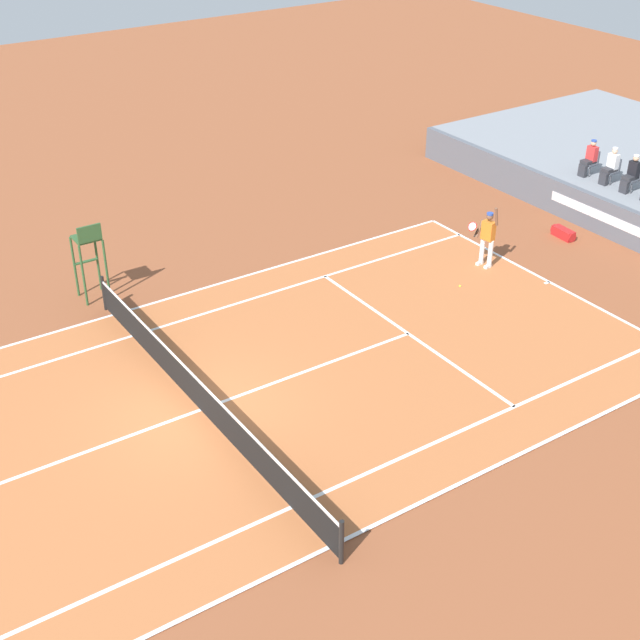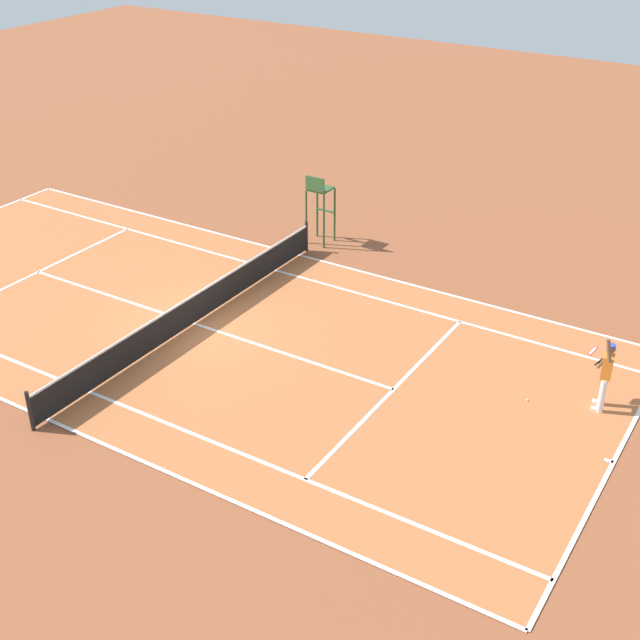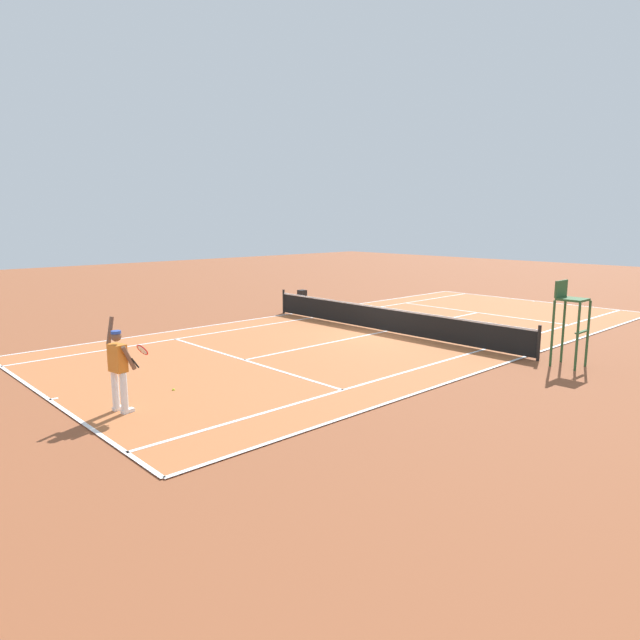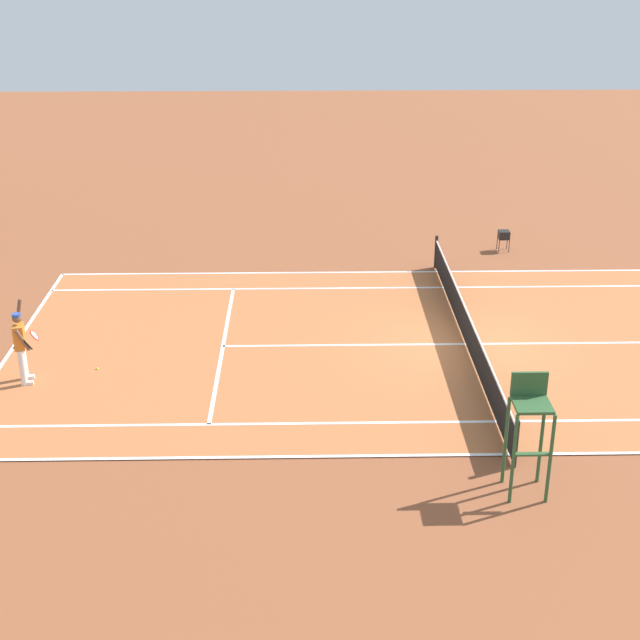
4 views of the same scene
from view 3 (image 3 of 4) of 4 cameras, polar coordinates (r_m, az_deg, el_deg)
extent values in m
plane|color=brown|center=(21.10, 6.60, -1.23)|extent=(80.00, 80.00, 0.00)
cube|color=#B76638|center=(21.10, 6.60, -1.20)|extent=(10.98, 23.78, 0.02)
cube|color=white|center=(14.51, -25.80, -7.30)|extent=(10.98, 0.10, 0.01)
cube|color=white|center=(31.02, 21.01, 1.82)|extent=(10.98, 0.10, 0.01)
cube|color=white|center=(18.12, 19.95, -3.57)|extent=(0.10, 23.78, 0.01)
cube|color=white|center=(24.94, -3.04, 0.62)|extent=(0.10, 23.78, 0.01)
cube|color=white|center=(18.76, 16.21, -2.91)|extent=(0.10, 23.78, 0.01)
cube|color=white|center=(23.91, -0.91, 0.23)|extent=(0.10, 23.78, 0.01)
cube|color=white|center=(16.84, -7.70, -4.05)|extent=(8.22, 0.10, 0.01)
cube|color=white|center=(26.23, 15.71, 0.73)|extent=(8.22, 0.10, 0.01)
cube|color=white|center=(21.10, 6.60, -1.17)|extent=(0.10, 12.80, 0.01)
cube|color=white|center=(14.54, -25.42, -7.24)|extent=(0.10, 0.20, 0.01)
cube|color=white|center=(30.93, 20.92, 1.80)|extent=(0.10, 0.20, 0.01)
cylinder|color=black|center=(17.82, 21.34, -2.19)|extent=(0.10, 0.10, 1.07)
cylinder|color=black|center=(25.20, -3.71, 1.89)|extent=(0.10, 0.10, 1.07)
cube|color=black|center=(21.01, 6.63, 0.06)|extent=(11.78, 0.02, 0.84)
cube|color=white|center=(20.94, 6.65, 1.19)|extent=(11.78, 0.03, 0.06)
cylinder|color=white|center=(13.04, -20.06, -6.78)|extent=(0.15, 0.15, 0.92)
cylinder|color=white|center=(12.78, -19.27, -7.07)|extent=(0.15, 0.15, 0.92)
cube|color=white|center=(13.19, -19.73, -8.44)|extent=(0.16, 0.30, 0.10)
cube|color=white|center=(12.93, -18.94, -8.76)|extent=(0.16, 0.30, 0.10)
cube|color=orange|center=(12.72, -19.87, -3.65)|extent=(0.43, 0.30, 0.60)
sphere|color=brown|center=(12.62, -20.00, -1.57)|extent=(0.22, 0.22, 0.22)
cylinder|color=#2D4CA8|center=(12.60, -20.02, -1.17)|extent=(0.21, 0.21, 0.06)
cylinder|color=brown|center=(12.84, -20.54, -1.01)|extent=(0.12, 0.22, 0.61)
cylinder|color=brown|center=(12.55, -18.85, -3.67)|extent=(0.14, 0.34, 0.56)
cylinder|color=black|center=(12.62, -18.26, -4.17)|extent=(0.07, 0.19, 0.25)
torus|color=red|center=(12.63, -17.59, -2.91)|extent=(0.33, 0.24, 0.26)
cylinder|color=silver|center=(12.63, -17.59, -2.91)|extent=(0.29, 0.20, 0.22)
sphere|color=#D1E533|center=(14.25, -14.66, -6.87)|extent=(0.07, 0.07, 0.07)
cylinder|color=#2D562D|center=(17.58, 25.55, -1.27)|extent=(0.07, 0.07, 1.90)
cylinder|color=#2D562D|center=(16.94, 24.68, -1.60)|extent=(0.07, 0.07, 1.90)
cylinder|color=#2D562D|center=(17.84, 23.47, -0.96)|extent=(0.07, 0.07, 1.90)
cylinder|color=#2D562D|center=(17.21, 22.53, -1.28)|extent=(0.07, 0.07, 1.90)
cube|color=#2D562D|center=(17.24, 24.29, 1.93)|extent=(0.70, 0.70, 0.06)
cube|color=#2D562D|center=(17.34, 23.29, 2.94)|extent=(0.06, 0.70, 0.48)
cube|color=#2D562D|center=(17.26, 25.04, -1.10)|extent=(0.10, 0.70, 0.04)
cube|color=black|center=(28.03, -1.83, 2.78)|extent=(0.36, 0.36, 0.28)
cylinder|color=black|center=(28.06, -1.34, 2.07)|extent=(0.02, 0.02, 0.42)
cylinder|color=black|center=(28.32, -1.80, 2.14)|extent=(0.02, 0.02, 0.42)
cylinder|color=black|center=(27.84, -1.86, 2.01)|extent=(0.02, 0.02, 0.42)
cylinder|color=black|center=(28.10, -2.32, 2.08)|extent=(0.02, 0.02, 0.42)
ellipsoid|color=#D1E533|center=(28.02, -1.83, 2.95)|extent=(0.30, 0.30, 0.12)
camera|label=1|loc=(38.31, -5.27, 22.96)|focal=49.84mm
camera|label=2|loc=(30.72, -42.43, 22.56)|focal=48.24mm
camera|label=4|loc=(15.65, 88.25, 23.88)|focal=51.85mm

